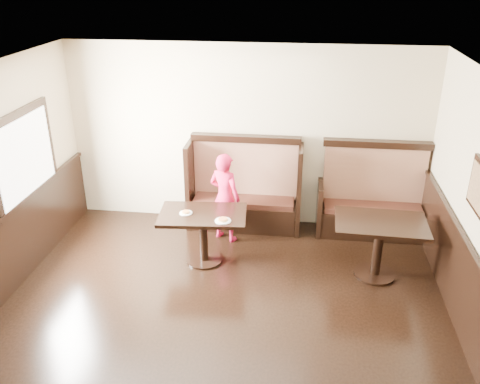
% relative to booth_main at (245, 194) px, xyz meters
% --- Properties ---
extents(ground, '(7.00, 7.00, 0.00)m').
position_rel_booth_main_xyz_m(ground, '(0.00, -3.30, -0.53)').
color(ground, black).
rests_on(ground, ground).
extents(room_shell, '(7.00, 7.00, 7.00)m').
position_rel_booth_main_xyz_m(room_shell, '(-0.30, -3.01, 0.14)').
color(room_shell, '#BFAC8B').
rests_on(room_shell, ground).
extents(booth_main, '(1.75, 0.72, 1.45)m').
position_rel_booth_main_xyz_m(booth_main, '(0.00, 0.00, 0.00)').
color(booth_main, black).
rests_on(booth_main, ground).
extents(booth_neighbor, '(1.65, 0.72, 1.45)m').
position_rel_booth_main_xyz_m(booth_neighbor, '(1.95, -0.00, -0.05)').
color(booth_neighbor, black).
rests_on(booth_neighbor, ground).
extents(table_main, '(1.22, 0.82, 0.74)m').
position_rel_booth_main_xyz_m(table_main, '(-0.43, -1.14, 0.04)').
color(table_main, black).
rests_on(table_main, ground).
extents(table_neighbor, '(1.19, 0.80, 0.81)m').
position_rel_booth_main_xyz_m(table_neighbor, '(1.90, -1.21, 0.08)').
color(table_neighbor, black).
rests_on(table_neighbor, ground).
extents(child, '(0.59, 0.50, 1.37)m').
position_rel_booth_main_xyz_m(child, '(-0.23, -0.47, 0.16)').
color(child, '#C5153E').
rests_on(child, ground).
extents(pizza_plate_left, '(0.18, 0.18, 0.03)m').
position_rel_booth_main_xyz_m(pizza_plate_left, '(-0.66, -1.17, 0.23)').
color(pizza_plate_left, white).
rests_on(pizza_plate_left, table_main).
extents(pizza_plate_right, '(0.21, 0.21, 0.04)m').
position_rel_booth_main_xyz_m(pizza_plate_right, '(-0.13, -1.33, 0.23)').
color(pizza_plate_right, white).
rests_on(pizza_plate_right, table_main).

